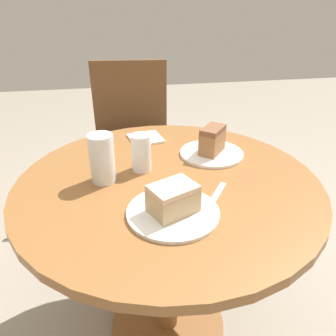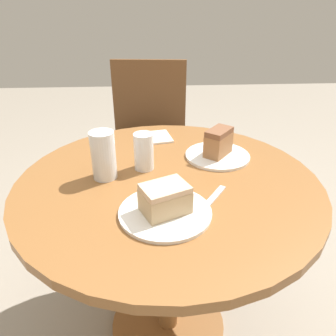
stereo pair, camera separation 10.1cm
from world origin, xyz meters
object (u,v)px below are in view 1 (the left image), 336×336
object	(u,v)px
chair	(131,141)
cake_slice_far	(212,140)
cake_slice_near	(173,199)
glass_lemonade	(141,155)
plate_far	(211,153)
plate_near	(173,212)
glass_water	(102,161)

from	to	relation	value
chair	cake_slice_far	bearing A→B (deg)	-65.10
cake_slice_near	glass_lemonade	world-z (taller)	glass_lemonade
chair	glass_lemonade	distance (m)	0.83
cake_slice_far	glass_lemonade	size ratio (longest dim) A/B	0.98
chair	plate_far	distance (m)	0.79
cake_slice_near	cake_slice_far	bearing A→B (deg)	58.23
chair	cake_slice_near	size ratio (longest dim) A/B	6.20
plate_near	cake_slice_far	bearing A→B (deg)	58.23
chair	cake_slice_far	distance (m)	0.81
cake_slice_near	cake_slice_far	size ratio (longest dim) A/B	1.20
cake_slice_far	plate_near	bearing A→B (deg)	-121.77
chair	cake_slice_near	world-z (taller)	chair
chair	cake_slice_near	xyz separation A→B (m)	(0.05, -1.04, 0.28)
glass_lemonade	chair	bearing A→B (deg)	89.28
cake_slice_near	glass_lemonade	xyz separation A→B (m)	(-0.06, 0.26, 0.01)
plate_near	glass_water	xyz separation A→B (m)	(-0.18, 0.21, 0.06)
plate_far	glass_lemonade	bearing A→B (deg)	-165.04
chair	plate_near	world-z (taller)	chair
plate_far	glass_lemonade	xyz separation A→B (m)	(-0.26, -0.07, 0.05)
cake_slice_far	glass_water	distance (m)	0.40
plate_far	cake_slice_far	bearing A→B (deg)	0.00
cake_slice_near	glass_water	distance (m)	0.28
cake_slice_near	plate_near	bearing A→B (deg)	180.00
plate_near	cake_slice_near	size ratio (longest dim) A/B	1.71
cake_slice_near	glass_lemonade	distance (m)	0.27
plate_far	cake_slice_near	distance (m)	0.39
cake_slice_far	glass_lemonade	distance (m)	0.27
plate_near	cake_slice_near	xyz separation A→B (m)	(0.00, 0.00, 0.04)
glass_lemonade	glass_water	xyz separation A→B (m)	(-0.12, -0.05, 0.02)
chair	cake_slice_far	world-z (taller)	chair
plate_near	glass_water	distance (m)	0.28
glass_lemonade	glass_water	distance (m)	0.14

